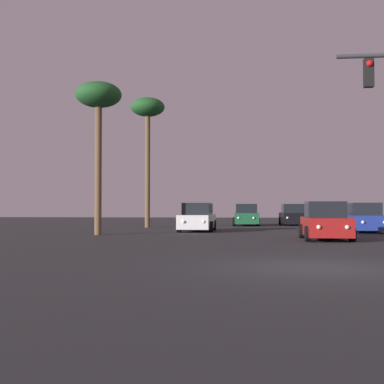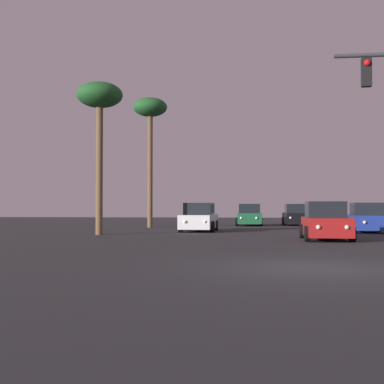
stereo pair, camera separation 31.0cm
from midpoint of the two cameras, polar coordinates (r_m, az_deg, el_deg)
The scene contains 8 objects.
ground_plane at distance 13.11m, azimuth 13.26°, elevation -7.86°, with size 120.00×120.00×0.00m, color #28282B.
car_blue at distance 31.84m, azimuth 18.44°, elevation -2.75°, with size 2.04×4.33×1.68m.
car_red at distance 24.24m, azimuth 14.41°, elevation -3.16°, with size 2.04×4.32×1.68m.
car_black at distance 42.95m, azimuth 11.23°, elevation -2.48°, with size 2.04×4.34×1.68m.
car_green at distance 41.74m, azimuth 6.33°, elevation -2.53°, with size 2.04×4.34×1.68m.
car_white at distance 31.58m, azimuth 1.03°, elevation -2.84°, with size 2.04×4.34×1.68m.
palm_tree_near at distance 28.62m, azimuth -9.52°, elevation 9.39°, with size 2.40×2.40×7.95m.
palm_tree_mid at distance 38.22m, azimuth -4.25°, elevation 8.22°, with size 2.40×2.40×9.16m.
Camera 2 is at (-1.30, -12.94, 1.44)m, focal length 50.00 mm.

